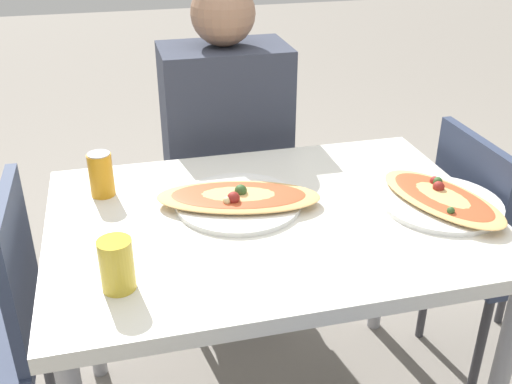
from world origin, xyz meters
The scene contains 8 objects.
dining_table centered at (0.00, 0.00, 0.68)m, with size 1.15×0.82×0.76m.
chair_far_seated centered at (0.01, 0.74, 0.51)m, with size 0.40×0.40×0.88m.
chair_side_right centered at (0.77, 0.09, 0.51)m, with size 0.40×0.40×0.88m.
person_seated centered at (0.01, 0.63, 0.75)m, with size 0.43×0.29×1.27m.
pizza_main centered at (-0.07, 0.07, 0.78)m, with size 0.47×0.34×0.06m.
soda_can centered at (-0.42, 0.22, 0.83)m, with size 0.07×0.07×0.12m.
drink_glass centered at (-0.40, -0.23, 0.82)m, with size 0.07×0.07×0.12m.
pizza_second centered at (0.46, -0.06, 0.78)m, with size 0.32×0.43×0.06m.
Camera 1 is at (-0.37, -1.31, 1.54)m, focal length 42.00 mm.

